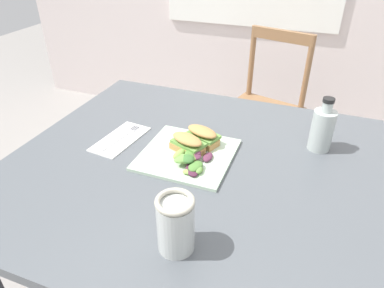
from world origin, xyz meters
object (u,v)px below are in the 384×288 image
dining_table (194,194)px  sandwich_half_back (202,135)px  mason_jar_iced_tea (176,226)px  sandwich_half_front (187,143)px  plate_lunch (187,154)px  chair_wooden_far (263,109)px  fork_on_napkin (124,136)px  bottle_cold_brew (322,131)px

dining_table → sandwich_half_back: (-0.01, 0.10, 0.16)m
mason_jar_iced_tea → sandwich_half_front: bearing=107.8°
plate_lunch → sandwich_half_front: 0.04m
dining_table → mason_jar_iced_tea: (0.08, -0.32, 0.18)m
chair_wooden_far → sandwich_half_front: bearing=-94.5°
sandwich_half_back → fork_on_napkin: size_ratio=0.66×
chair_wooden_far → bottle_cold_brew: bearing=-69.5°
fork_on_napkin → mason_jar_iced_tea: mason_jar_iced_tea is taller
fork_on_napkin → mason_jar_iced_tea: 0.52m
dining_table → mason_jar_iced_tea: mason_jar_iced_tea is taller
dining_table → sandwich_half_front: 0.17m
bottle_cold_brew → mason_jar_iced_tea: size_ratio=1.28×
sandwich_half_front → sandwich_half_back: same height
dining_table → fork_on_napkin: (-0.28, 0.06, 0.13)m
sandwich_half_back → sandwich_half_front: bearing=-113.9°
chair_wooden_far → sandwich_half_front: 1.05m
plate_lunch → bottle_cold_brew: (0.38, 0.19, 0.06)m
sandwich_half_front → sandwich_half_back: bearing=66.1°
sandwich_half_back → dining_table: bearing=-84.7°
sandwich_half_front → mason_jar_iced_tea: bearing=-72.2°
bottle_cold_brew → sandwich_half_front: bearing=-154.9°
sandwich_half_back → mason_jar_iced_tea: mason_jar_iced_tea is taller
chair_wooden_far → mason_jar_iced_tea: bearing=-88.5°
sandwich_half_front → mason_jar_iced_tea: 0.38m
chair_wooden_far → mason_jar_iced_tea: 1.40m
fork_on_napkin → sandwich_half_back: bearing=9.9°
sandwich_half_back → plate_lunch: bearing=-107.4°
chair_wooden_far → plate_lunch: bearing=-94.2°
sandwich_half_front → bottle_cold_brew: bearing=25.1°
dining_table → mason_jar_iced_tea: bearing=-76.2°
mason_jar_iced_tea → dining_table: bearing=103.8°
mason_jar_iced_tea → bottle_cold_brew: bearing=63.4°
dining_table → plate_lunch: size_ratio=4.06×
dining_table → bottle_cold_brew: (0.35, 0.22, 0.19)m
sandwich_half_front → sandwich_half_back: size_ratio=1.00×
bottle_cold_brew → mason_jar_iced_tea: (-0.27, -0.54, -0.00)m
plate_lunch → sandwich_half_back: sandwich_half_back is taller
dining_table → chair_wooden_far: 1.05m
chair_wooden_far → bottle_cold_brew: size_ratio=4.92×
plate_lunch → bottle_cold_brew: bottle_cold_brew is taller
dining_table → sandwich_half_front: (-0.04, 0.04, 0.16)m
sandwich_half_front → fork_on_napkin: bearing=176.4°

